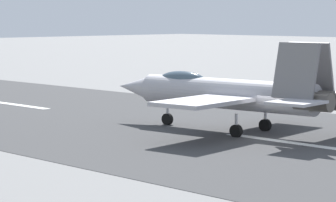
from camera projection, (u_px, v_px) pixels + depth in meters
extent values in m
plane|color=slate|center=(272.00, 140.00, 44.85)|extent=(400.00, 400.00, 0.00)
cube|color=#3C3C3D|center=(272.00, 140.00, 44.85)|extent=(240.00, 26.00, 0.02)
cube|color=white|center=(284.00, 142.00, 44.26)|extent=(8.00, 0.70, 0.00)
cube|color=white|center=(17.00, 105.00, 62.76)|extent=(8.00, 0.70, 0.00)
cylinder|color=#A7A5AC|center=(227.00, 94.00, 48.05)|extent=(12.33, 3.13, 1.88)
cone|color=#A7A5AC|center=(135.00, 87.00, 52.75)|extent=(2.97, 1.88, 1.59)
ellipsoid|color=#3F5160|center=(183.00, 80.00, 50.13)|extent=(3.69, 1.47, 1.10)
cylinder|color=#47423D|center=(313.00, 101.00, 43.71)|extent=(2.30, 1.32, 1.10)
cylinder|color=#47423D|center=(323.00, 100.00, 44.56)|extent=(2.30, 1.32, 1.10)
cube|color=#A7A5AC|center=(203.00, 102.00, 44.48)|extent=(3.98, 6.10, 0.24)
cube|color=#A7A5AC|center=(273.00, 92.00, 50.39)|extent=(3.98, 6.10, 0.24)
cube|color=#A7A5AC|center=(297.00, 103.00, 42.27)|extent=(2.68, 3.03, 0.16)
cube|color=slate|center=(296.00, 71.00, 43.84)|extent=(2.68, 1.21, 3.14)
cube|color=slate|center=(311.00, 69.00, 45.24)|extent=(2.68, 1.21, 3.14)
cylinder|color=silver|center=(167.00, 114.00, 51.16)|extent=(0.18, 0.18, 1.40)
cylinder|color=black|center=(167.00, 119.00, 51.20)|extent=(0.79, 0.38, 0.76)
cylinder|color=silver|center=(236.00, 126.00, 45.86)|extent=(0.18, 0.18, 1.40)
cylinder|color=black|center=(236.00, 131.00, 45.90)|extent=(0.79, 0.38, 0.76)
cylinder|color=silver|center=(265.00, 120.00, 48.34)|extent=(0.18, 0.18, 1.40)
cylinder|color=black|center=(265.00, 125.00, 48.37)|extent=(0.79, 0.38, 0.76)
cube|color=#1E2338|center=(171.00, 96.00, 65.88)|extent=(0.24, 0.36, 0.82)
cube|color=orange|center=(171.00, 89.00, 65.82)|extent=(0.51, 0.50, 0.56)
sphere|color=tan|center=(171.00, 84.00, 65.77)|extent=(0.22, 0.22, 0.22)
cylinder|color=orange|center=(170.00, 89.00, 66.12)|extent=(0.10, 0.10, 0.53)
cylinder|color=orange|center=(171.00, 90.00, 65.52)|extent=(0.10, 0.10, 0.53)
cone|color=orange|center=(284.00, 107.00, 58.85)|extent=(0.44, 0.44, 0.55)
cone|color=orange|center=(148.00, 94.00, 69.28)|extent=(0.44, 0.44, 0.55)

